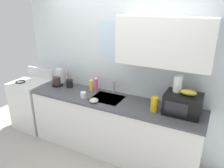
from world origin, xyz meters
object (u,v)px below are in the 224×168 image
at_px(cereal_canister, 154,104).
at_px(utensil_crock, 70,83).
at_px(stove_range, 33,104).
at_px(dish_soap_bottle_pink, 96,85).
at_px(microwave, 183,104).
at_px(dish_soap_bottle_yellow, 91,85).
at_px(small_bowl, 94,100).
at_px(paper_towel_roll, 178,84).
at_px(banana_bunch, 189,92).
at_px(mug_white, 83,95).
at_px(coffee_maker, 58,79).

relative_size(cereal_canister, utensil_crock, 0.66).
distance_m(stove_range, dish_soap_bottle_pink, 1.43).
bearing_deg(utensil_crock, microwave, -2.20).
relative_size(microwave, dish_soap_bottle_yellow, 2.30).
bearing_deg(utensil_crock, stove_range, -171.83).
relative_size(dish_soap_bottle_pink, cereal_canister, 1.29).
height_order(dish_soap_bottle_pink, utensil_crock, utensil_crock).
bearing_deg(small_bowl, paper_towel_roll, 15.44).
relative_size(banana_bunch, mug_white, 2.11).
bearing_deg(paper_towel_roll, cereal_canister, -147.99).
bearing_deg(mug_white, dish_soap_bottle_yellow, 100.21).
bearing_deg(mug_white, microwave, 7.64).
distance_m(microwave, dish_soap_bottle_yellow, 1.47).
bearing_deg(dish_soap_bottle_pink, mug_white, -97.46).
bearing_deg(mug_white, banana_bunch, 7.43).
xyz_separation_m(stove_range, dish_soap_bottle_yellow, (1.21, 0.17, 0.54)).
height_order(dish_soap_bottle_yellow, mug_white, dish_soap_bottle_yellow).
bearing_deg(coffee_maker, microwave, -1.64).
relative_size(microwave, dish_soap_bottle_pink, 1.85).
relative_size(banana_bunch, paper_towel_roll, 0.91).
height_order(microwave, paper_towel_roll, paper_towel_roll).
bearing_deg(microwave, mug_white, -172.36).
bearing_deg(coffee_maker, dish_soap_bottle_yellow, 6.14).
relative_size(paper_towel_roll, small_bowl, 1.69).
distance_m(microwave, banana_bunch, 0.18).
bearing_deg(banana_bunch, dish_soap_bottle_pink, 175.33).
xyz_separation_m(stove_range, dish_soap_bottle_pink, (1.30, 0.16, 0.56)).
bearing_deg(small_bowl, dish_soap_bottle_pink, 116.21).
bearing_deg(dish_soap_bottle_pink, utensil_crock, -174.69).
distance_m(stove_range, mug_white, 1.36).
relative_size(dish_soap_bottle_yellow, utensil_crock, 0.68).
distance_m(microwave, paper_towel_roll, 0.27).
height_order(banana_bunch, coffee_maker, banana_bunch).
height_order(paper_towel_roll, mug_white, paper_towel_roll).
distance_m(coffee_maker, dish_soap_bottle_pink, 0.73).
distance_m(coffee_maker, small_bowl, 0.96).
xyz_separation_m(microwave, mug_white, (-1.41, -0.19, -0.09)).
distance_m(mug_white, utensil_crock, 0.52).
bearing_deg(banana_bunch, cereal_canister, -165.62).
relative_size(microwave, mug_white, 4.84).
bearing_deg(dish_soap_bottle_yellow, coffee_maker, -173.86).
xyz_separation_m(dish_soap_bottle_yellow, cereal_canister, (1.12, -0.23, 0.00)).
bearing_deg(paper_towel_roll, dish_soap_bottle_pink, 177.03).
bearing_deg(paper_towel_roll, utensil_crock, 179.35).
relative_size(banana_bunch, small_bowl, 1.54).
relative_size(coffee_maker, small_bowl, 2.15).
relative_size(stove_range, coffee_maker, 3.86).
distance_m(microwave, dish_soap_bottle_pink, 1.37).
height_order(banana_bunch, dish_soap_bottle_yellow, banana_bunch).
height_order(coffee_maker, dish_soap_bottle_yellow, coffee_maker).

